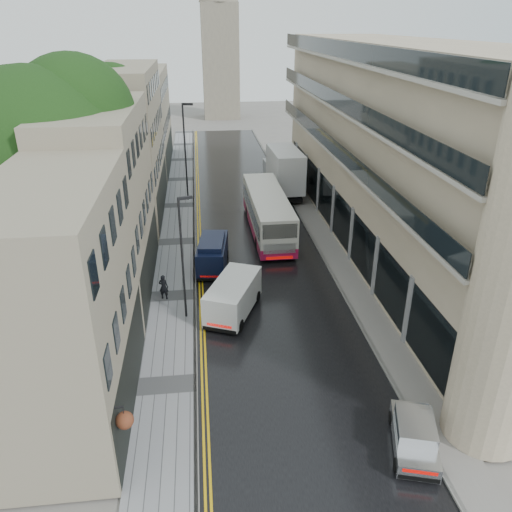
{
  "coord_description": "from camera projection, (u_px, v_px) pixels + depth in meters",
  "views": [
    {
      "loc": [
        -3.88,
        -7.67,
        15.28
      ],
      "look_at": [
        -0.9,
        18.0,
        3.07
      ],
      "focal_mm": 35.0,
      "sensor_mm": 36.0,
      "label": 1
    }
  ],
  "objects": [
    {
      "name": "road",
      "position": [
        253.0,
        239.0,
        38.52
      ],
      "size": [
        9.0,
        85.0,
        0.02
      ],
      "primitive_type": "cube",
      "color": "black",
      "rests_on": "ground"
    },
    {
      "name": "left_sidewalk",
      "position": [
        177.0,
        242.0,
        37.88
      ],
      "size": [
        2.7,
        85.0,
        0.12
      ],
      "primitive_type": "cube",
      "color": "gray",
      "rests_on": "ground"
    },
    {
      "name": "right_sidewalk",
      "position": [
        322.0,
        235.0,
        39.06
      ],
      "size": [
        1.8,
        85.0,
        0.12
      ],
      "primitive_type": "cube",
      "color": "slate",
      "rests_on": "ground"
    },
    {
      "name": "old_shop_row",
      "position": [
        124.0,
        158.0,
        37.22
      ],
      "size": [
        4.5,
        56.0,
        12.0
      ],
      "primitive_type": null,
      "color": "gray",
      "rests_on": "ground"
    },
    {
      "name": "modern_block",
      "position": [
        400.0,
        150.0,
        35.26
      ],
      "size": [
        8.0,
        40.0,
        14.0
      ],
      "primitive_type": null,
      "color": "#C4B092",
      "rests_on": "ground"
    },
    {
      "name": "tree_near",
      "position": [
        43.0,
        188.0,
        27.51
      ],
      "size": [
        10.56,
        10.56,
        13.89
      ],
      "primitive_type": null,
      "color": "black",
      "rests_on": "ground"
    },
    {
      "name": "tree_far",
      "position": [
        93.0,
        147.0,
        39.53
      ],
      "size": [
        9.24,
        9.24,
        12.46
      ],
      "primitive_type": null,
      "color": "black",
      "rests_on": "ground"
    },
    {
      "name": "cream_bus",
      "position": [
        257.0,
        229.0,
        36.09
      ],
      "size": [
        2.73,
        11.67,
        3.18
      ],
      "primitive_type": null,
      "rotation": [
        0.0,
        0.0,
        0.01
      ],
      "color": "beige",
      "rests_on": "road"
    },
    {
      "name": "white_lorry",
      "position": [
        275.0,
        178.0,
        45.72
      ],
      "size": [
        2.9,
        8.66,
        4.5
      ],
      "primitive_type": null,
      "rotation": [
        0.0,
        0.0,
        0.04
      ],
      "color": "silver",
      "rests_on": "road"
    },
    {
      "name": "silver_hatchback",
      "position": [
        399.0,
        457.0,
        18.41
      ],
      "size": [
        2.49,
        3.85,
        1.33
      ],
      "primitive_type": null,
      "rotation": [
        0.0,
        0.0,
        -0.28
      ],
      "color": "silver",
      "rests_on": "road"
    },
    {
      "name": "white_van",
      "position": [
        207.0,
        309.0,
        27.12
      ],
      "size": [
        3.68,
        5.09,
        2.12
      ],
      "primitive_type": null,
      "rotation": [
        0.0,
        0.0,
        -0.4
      ],
      "color": "silver",
      "rests_on": "road"
    },
    {
      "name": "navy_van",
      "position": [
        198.0,
        263.0,
        32.16
      ],
      "size": [
        2.36,
        4.69,
        2.3
      ],
      "primitive_type": null,
      "rotation": [
        0.0,
        0.0,
        -0.13
      ],
      "color": "black",
      "rests_on": "road"
    },
    {
      "name": "pedestrian",
      "position": [
        164.0,
        287.0,
        29.73
      ],
      "size": [
        0.65,
        0.5,
        1.58
      ],
      "primitive_type": "imported",
      "rotation": [
        0.0,
        0.0,
        2.9
      ],
      "color": "black",
      "rests_on": "left_sidewalk"
    },
    {
      "name": "lamp_post_near",
      "position": [
        182.0,
        260.0,
        26.79
      ],
      "size": [
        0.81,
        0.4,
        7.02
      ],
      "primitive_type": null,
      "rotation": [
        0.0,
        0.0,
        0.3
      ],
      "color": "black",
      "rests_on": "left_sidewalk"
    },
    {
      "name": "lamp_post_far",
      "position": [
        185.0,
        153.0,
        44.86
      ],
      "size": [
        1.0,
        0.41,
        8.72
      ],
      "primitive_type": null,
      "rotation": [
        0.0,
        0.0,
        -0.2
      ],
      "color": "black",
      "rests_on": "left_sidewalk"
    }
  ]
}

